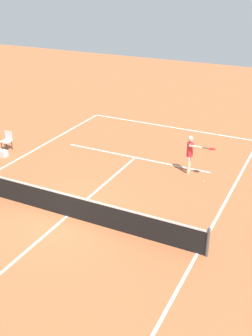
# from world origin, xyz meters

# --- Properties ---
(ground_plane) EXTENTS (60.00, 60.00, 0.00)m
(ground_plane) POSITION_xyz_m (0.00, 0.00, 0.00)
(ground_plane) COLOR #B76038
(court_lines) EXTENTS (10.19, 21.81, 0.01)m
(court_lines) POSITION_xyz_m (0.00, 0.00, 0.00)
(court_lines) COLOR white
(court_lines) RESTS_ON ground
(tennis_net) EXTENTS (10.79, 0.10, 1.07)m
(tennis_net) POSITION_xyz_m (0.00, 0.00, 0.50)
(tennis_net) COLOR #4C4C51
(tennis_net) RESTS_ON ground
(player_serving) EXTENTS (1.31, 0.50, 1.78)m
(player_serving) POSITION_xyz_m (-2.93, -5.51, 1.06)
(player_serving) COLOR beige
(player_serving) RESTS_ON ground
(tennis_ball) EXTENTS (0.07, 0.07, 0.07)m
(tennis_ball) POSITION_xyz_m (-3.77, -4.89, 0.03)
(tennis_ball) COLOR #CCE033
(tennis_ball) RESTS_ON ground
(courtside_chair_mid) EXTENTS (0.44, 0.46, 0.95)m
(courtside_chair_mid) POSITION_xyz_m (6.28, -3.98, 0.53)
(courtside_chair_mid) COLOR #262626
(courtside_chair_mid) RESTS_ON ground
(equipment_bag) EXTENTS (0.76, 0.32, 0.30)m
(equipment_bag) POSITION_xyz_m (6.11, -3.21, 0.15)
(equipment_bag) COLOR white
(equipment_bag) RESTS_ON ground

